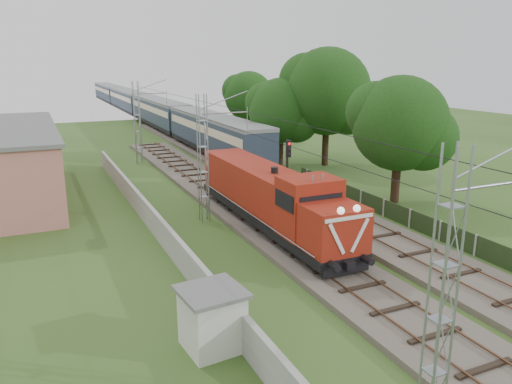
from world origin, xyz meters
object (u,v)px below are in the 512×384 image
locomotive (271,196)px  coach_rake (142,104)px  relay_hut (212,319)px  signal_post (288,163)px

locomotive → coach_rake: size_ratio=0.17×
locomotive → relay_hut: locomotive is taller
locomotive → signal_post: size_ratio=3.27×
locomotive → relay_hut: 12.83m
coach_rake → signal_post: (-2.39, -57.07, 0.77)m
signal_post → locomotive: bearing=-132.7°
coach_rake → signal_post: signal_post is taller
relay_hut → locomotive: bearing=54.6°
signal_post → relay_hut: bearing=-127.0°
locomotive → signal_post: bearing=47.3°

